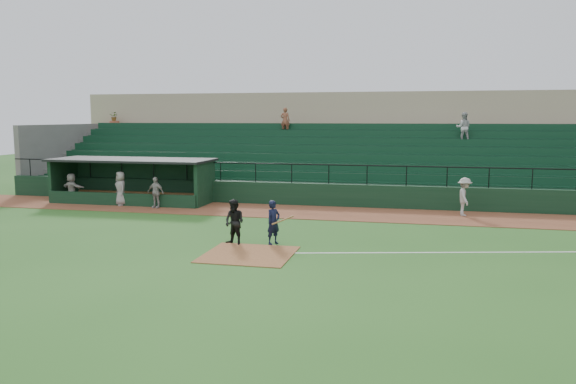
# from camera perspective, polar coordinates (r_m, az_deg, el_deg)

# --- Properties ---
(ground) EXTENTS (90.00, 90.00, 0.00)m
(ground) POSITION_cam_1_polar(r_m,az_deg,el_deg) (20.55, -3.16, -5.66)
(ground) COLOR #25561B
(ground) RESTS_ON ground
(warning_track) EXTENTS (40.00, 4.00, 0.03)m
(warning_track) POSITION_cam_1_polar(r_m,az_deg,el_deg) (28.17, 1.38, -2.01)
(warning_track) COLOR brown
(warning_track) RESTS_ON ground
(home_plate_dirt) EXTENTS (3.00, 3.00, 0.03)m
(home_plate_dirt) POSITION_cam_1_polar(r_m,az_deg,el_deg) (19.61, -3.97, -6.26)
(home_plate_dirt) COLOR brown
(home_plate_dirt) RESTS_ON ground
(foul_line) EXTENTS (17.49, 4.44, 0.01)m
(foul_line) POSITION_cam_1_polar(r_m,az_deg,el_deg) (21.08, 19.32, -5.73)
(foul_line) COLOR white
(foul_line) RESTS_ON ground
(stadium_structure) EXTENTS (38.00, 13.08, 6.40)m
(stadium_structure) POSITION_cam_1_polar(r_m,az_deg,el_deg) (36.18, 4.10, 3.74)
(stadium_structure) COLOR black
(stadium_structure) RESTS_ON ground
(dugout) EXTENTS (8.90, 3.20, 2.42)m
(dugout) POSITION_cam_1_polar(r_m,az_deg,el_deg) (32.78, -14.98, 1.40)
(dugout) COLOR black
(dugout) RESTS_ON ground
(batter_at_plate) EXTENTS (1.12, 0.73, 1.64)m
(batter_at_plate) POSITION_cam_1_polar(r_m,az_deg,el_deg) (21.03, -1.46, -3.06)
(batter_at_plate) COLOR black
(batter_at_plate) RESTS_ON ground
(umpire) EXTENTS (1.00, 0.90, 1.68)m
(umpire) POSITION_cam_1_polar(r_m,az_deg,el_deg) (21.04, -5.39, -3.03)
(umpire) COLOR black
(umpire) RESTS_ON ground
(runner) EXTENTS (0.77, 1.23, 1.82)m
(runner) POSITION_cam_1_polar(r_m,az_deg,el_deg) (28.13, 17.29, -0.46)
(runner) COLOR #A09B96
(runner) RESTS_ON warning_track
(dugout_player_a) EXTENTS (0.98, 0.52, 1.60)m
(dugout_player_a) POSITION_cam_1_polar(r_m,az_deg,el_deg) (30.04, -13.15, -0.04)
(dugout_player_a) COLOR #A19C97
(dugout_player_a) RESTS_ON warning_track
(dugout_player_b) EXTENTS (1.03, 1.02, 1.80)m
(dugout_player_b) POSITION_cam_1_polar(r_m,az_deg,el_deg) (31.32, -16.43, 0.34)
(dugout_player_b) COLOR gray
(dugout_player_b) RESTS_ON warning_track
(dugout_player_c) EXTENTS (1.60, 0.89, 1.64)m
(dugout_player_c) POSITION_cam_1_polar(r_m,az_deg,el_deg) (33.01, -20.88, 0.36)
(dugout_player_c) COLOR gray
(dugout_player_c) RESTS_ON warning_track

